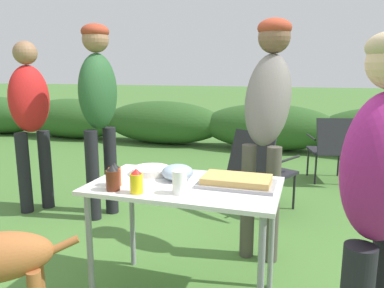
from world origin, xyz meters
TOP-DOWN VIEW (x-y plane):
  - shrub_hedge at (0.00, 4.63)m, footprint 14.40×0.90m
  - folding_table at (0.00, 0.00)m, footprint 1.10×0.64m
  - food_tray at (0.30, 0.06)m, footprint 0.44×0.26m
  - plate_stack at (-0.27, 0.14)m, footprint 0.24×0.24m
  - mixing_bowl at (-0.07, 0.06)m, footprint 0.19×0.19m
  - paper_cup_stack at (0.03, -0.18)m, footprint 0.08×0.08m
  - bbq_sauce_bottle at (-0.34, -0.23)m, footprint 0.08×0.08m
  - mustard_bottle at (-0.20, -0.24)m, footprint 0.07×0.07m
  - hot_sauce_bottle at (-0.37, -0.15)m, footprint 0.07×0.07m
  - standing_person_in_navy_coat at (0.38, 0.78)m, footprint 0.38×0.52m
  - standing_person_in_gray_fleece at (0.96, -0.44)m, footprint 0.47×0.49m
  - standing_person_with_beanie at (-1.19, 1.03)m, footprint 0.40×0.46m
  - standing_person_in_red_jacket at (-1.91, 0.98)m, footprint 0.44×0.47m
  - camp_chair_green_behind_table at (0.96, 2.85)m, footprint 0.59×0.68m
  - camp_chair_near_hedge at (0.25, 1.58)m, footprint 0.68×0.74m

SIDE VIEW (x-z plane):
  - shrub_hedge at x=0.00m, z-range 0.00..0.81m
  - camp_chair_green_behind_table at x=0.96m, z-range 0.05..0.88m
  - camp_chair_near_hedge at x=0.25m, z-range 0.05..0.88m
  - folding_table at x=0.00m, z-range 0.29..1.03m
  - plate_stack at x=-0.27m, z-range 0.74..0.78m
  - food_tray at x=0.30m, z-range 0.74..0.79m
  - mixing_bowl at x=-0.07m, z-range 0.74..0.84m
  - paper_cup_stack at x=0.03m, z-range 0.74..0.87m
  - hot_sauce_bottle at x=-0.37m, z-range 0.74..0.87m
  - mustard_bottle at x=-0.20m, z-range 0.74..0.87m
  - bbq_sauce_bottle at x=-0.34m, z-range 0.74..0.88m
  - standing_person_in_gray_fleece at x=0.96m, z-range 0.16..1.70m
  - standing_person_in_red_jacket at x=-1.91m, z-range 0.17..1.83m
  - standing_person_with_beanie at x=-1.19m, z-range 0.22..2.03m
  - standing_person_in_navy_coat at x=0.38m, z-range 0.26..2.03m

